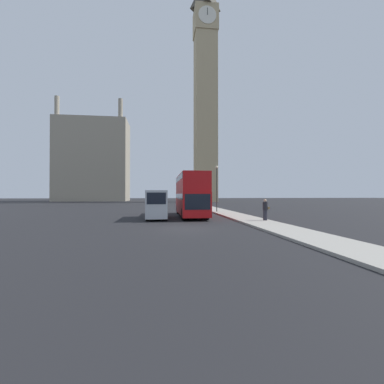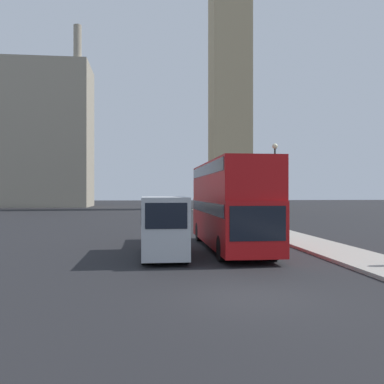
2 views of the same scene
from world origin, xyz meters
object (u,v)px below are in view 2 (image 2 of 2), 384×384
Objects in this scene: white_van at (163,225)px; street_lamp at (275,175)px; clock_tower at (230,0)px; red_double_decker_bus at (230,201)px.

white_van is 11.02m from street_lamp.
clock_tower is 60.05m from street_lamp.
white_van is (-3.58, -2.41, -1.02)m from red_double_decker_bus.
red_double_decker_bus is 1.85× the size of street_lamp.
clock_tower is at bearing 82.01° from street_lamp.
red_double_decker_bus is at bearing -128.03° from street_lamp.
street_lamp is at bearing 51.97° from red_double_decker_bus.
clock_tower is 68.91m from white_van.
street_lamp is at bearing -97.99° from clock_tower.
clock_tower reaches higher than street_lamp.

